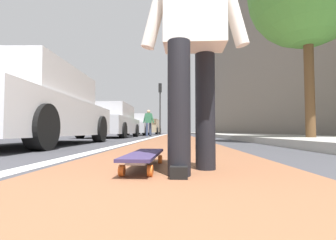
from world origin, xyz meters
TOP-DOWN VIEW (x-y plane):
  - ground_plane at (10.00, 0.00)m, footprint 80.00×80.00m
  - bike_lane_paint at (24.00, 0.00)m, footprint 56.00×1.80m
  - lane_stripe_white at (20.00, 1.05)m, footprint 52.00×0.16m
  - sidewalk_curb at (18.00, -3.45)m, footprint 52.00×3.20m
  - building_facade at (22.00, -6.18)m, footprint 40.00×1.20m
  - skateboard at (1.13, 0.19)m, footprint 0.85×0.22m
  - skater_person at (0.98, -0.15)m, footprint 0.46×0.72m
  - parked_car_near at (4.04, 2.68)m, footprint 4.52×1.94m
  - parked_car_mid at (10.28, 2.92)m, footprint 4.59×1.96m
  - parked_car_far at (16.82, 2.92)m, footprint 4.17×1.97m
  - parked_car_end at (23.63, 2.67)m, footprint 4.18×2.09m
  - traffic_light at (21.07, 1.45)m, footprint 0.33×0.28m
  - pedestrian_distant at (13.91, 1.65)m, footprint 0.44×0.69m

SIDE VIEW (x-z plane):
  - ground_plane at x=10.00m, z-range 0.00..0.00m
  - bike_lane_paint at x=24.00m, z-range 0.00..0.00m
  - lane_stripe_white at x=20.00m, z-range 0.00..0.01m
  - sidewalk_curb at x=18.00m, z-range 0.00..0.14m
  - skateboard at x=1.13m, z-range 0.04..0.15m
  - parked_car_mid at x=10.28m, z-range -0.03..1.45m
  - parked_car_near at x=4.04m, z-range -0.03..1.46m
  - parked_car_far at x=16.82m, z-range -0.03..1.46m
  - parked_car_end at x=23.63m, z-range -0.03..1.47m
  - pedestrian_distant at x=13.91m, z-range 0.11..1.69m
  - skater_person at x=0.98m, z-range 0.12..1.76m
  - traffic_light at x=21.07m, z-range 0.86..5.45m
  - building_facade at x=22.00m, z-range 0.00..12.31m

